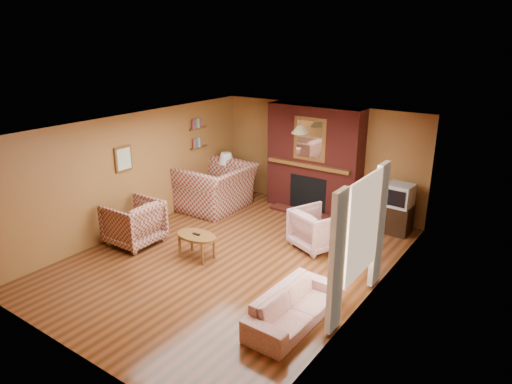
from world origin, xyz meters
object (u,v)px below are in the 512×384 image
Objects in this scene: floral_sofa at (294,307)px; floral_armchair at (317,229)px; plaid_loveseat at (217,187)px; crt_tv at (400,195)px; table_lamp at (226,164)px; fireplace at (314,160)px; side_table at (227,188)px; plaid_armchair at (134,223)px; tv_stand at (397,219)px; coffee_table at (196,238)px.

floral_sofa is 1.99× the size of floral_armchair.
floral_sofa is at bearing 51.52° from plaid_loveseat.
crt_tv reaches higher than floral_armchair.
fireplace is at bearing 14.29° from table_lamp.
side_table is 4.20m from crt_tv.
plaid_armchair is at bearing -87.19° from side_table.
tv_stand is (4.15, 0.35, 0.03)m from side_table.
crt_tv reaches higher than plaid_armchair.
side_table is 0.61m from table_lamp.
coffee_table is (1.30, -2.14, -0.13)m from plaid_loveseat.
plaid_loveseat is 4.04m from tv_stand.
plaid_armchair is 1.18× the size of coffee_table.
plaid_armchair is 1.79× the size of side_table.
fireplace is 1.43× the size of floral_sofa.
coffee_table is 1.38× the size of tv_stand.
side_table reaches higher than coffee_table.
coffee_table is at bearing -61.25° from table_lamp.
table_lamp is at bearing -175.26° from crt_tv.
floral_sofa is at bearing -41.35° from side_table.
coffee_table is at bearing -99.28° from fireplace.
crt_tv reaches higher than plaid_loveseat.
floral_armchair reaches higher than floral_sofa.
table_lamp is (-3.14, 1.21, 0.49)m from floral_armchair.
floral_armchair is at bearing -21.13° from table_lamp.
plaid_loveseat is 2.38m from plaid_armchair.
plaid_loveseat reaches higher than coffee_table.
plaid_loveseat reaches higher than floral_sofa.
coffee_table is at bearing 99.01° from plaid_armchair.
plaid_loveseat is 0.77m from side_table.
side_table is at bearing -177.67° from plaid_armchair.
crt_tv reaches higher than side_table.
fireplace is at bearing -36.53° from floral_armchair.
table_lamp is at bearing -177.67° from plaid_armchair.
table_lamp reaches higher than coffee_table.
floral_sofa is 2.09× the size of coffee_table.
tv_stand is at bearing 4.82° from side_table.
fireplace is 2.24m from tv_stand.
plaid_loveseat is 1.98× the size of coffee_table.
tv_stand is at bearing -100.16° from floral_armchair.
table_lamp is (-1.55, 2.83, 0.49)m from coffee_table.
plaid_loveseat is at bearing 121.28° from coffee_table.
plaid_loveseat is at bearing -146.59° from fireplace.
coffee_table is at bearing 75.73° from floral_sofa.
coffee_table is 4.11m from tv_stand.
plaid_armchair is at bearing -3.81° from plaid_loveseat.
tv_stand is at bearing -5.15° from fireplace.
plaid_loveseat is 0.81m from table_lamp.
side_table is 0.90× the size of tv_stand.
coffee_table is 1.52× the size of side_table.
tv_stand is (2.05, -0.18, -0.89)m from fireplace.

